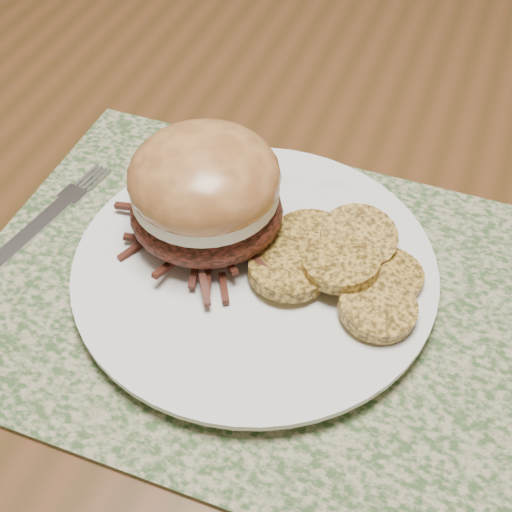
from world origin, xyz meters
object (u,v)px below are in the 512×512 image
at_px(pork_sandwich, 205,192).
at_px(dinner_plate, 255,270).
at_px(dining_table, 109,162).
at_px(fork, 38,227).

bearing_deg(pork_sandwich, dinner_plate, -40.97).
distance_m(dining_table, pork_sandwich, 0.28).
xyz_separation_m(dining_table, pork_sandwich, (0.19, -0.15, 0.14)).
height_order(dining_table, pork_sandwich, pork_sandwich).
relative_size(dinner_plate, pork_sandwich, 1.75).
distance_m(dinner_plate, fork, 0.19).
bearing_deg(fork, dining_table, 114.42).
bearing_deg(dinner_plate, fork, -175.88).
bearing_deg(dinner_plate, dining_table, 144.47).
bearing_deg(dinner_plate, pork_sandwich, 159.52).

